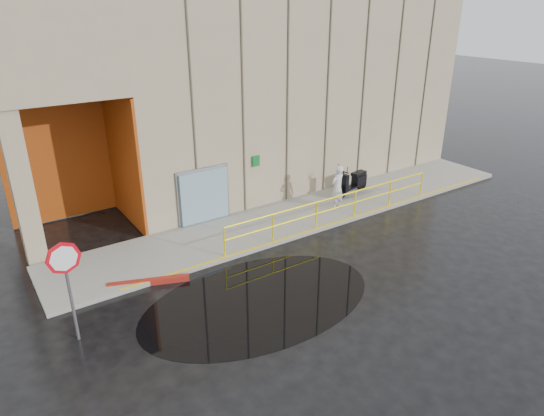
{
  "coord_description": "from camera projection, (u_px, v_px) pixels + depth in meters",
  "views": [
    {
      "loc": [
        -7.02,
        -9.22,
        7.84
      ],
      "look_at": [
        1.26,
        3.0,
        1.47
      ],
      "focal_mm": 32.0,
      "sensor_mm": 36.0,
      "label": 1
    }
  ],
  "objects": [
    {
      "name": "person",
      "position": [
        337.0,
        187.0,
        19.08
      ],
      "size": [
        0.71,
        0.53,
        1.77
      ],
      "primitive_type": "imported",
      "rotation": [
        0.0,
        0.0,
        3.32
      ],
      "color": "silver",
      "rests_on": "sidewalk"
    },
    {
      "name": "ground",
      "position": [
        295.0,
        300.0,
        13.73
      ],
      "size": [
        120.0,
        120.0,
        0.0
      ],
      "primitive_type": "plane",
      "color": "black",
      "rests_on": "ground"
    },
    {
      "name": "building",
      "position": [
        245.0,
        82.0,
        23.04
      ],
      "size": [
        20.0,
        10.17,
        8.0
      ],
      "color": "gray",
      "rests_on": "ground"
    },
    {
      "name": "scooter",
      "position": [
        353.0,
        175.0,
        20.5
      ],
      "size": [
        1.92,
        0.89,
        1.46
      ],
      "rotation": [
        0.0,
        0.0,
        0.16
      ],
      "color": "black",
      "rests_on": "sidewalk"
    },
    {
      "name": "sidewalk",
      "position": [
        308.0,
        213.0,
        19.18
      ],
      "size": [
        20.0,
        3.0,
        0.15
      ],
      "primitive_type": "cube",
      "color": "gray",
      "rests_on": "ground"
    },
    {
      "name": "guardrail",
      "position": [
        336.0,
        208.0,
        18.05
      ],
      "size": [
        9.56,
        0.06,
        1.03
      ],
      "color": "#FFEA0D",
      "rests_on": "sidewalk"
    },
    {
      "name": "puddle",
      "position": [
        259.0,
        300.0,
        13.71
      ],
      "size": [
        7.11,
        4.52,
        0.01
      ],
      "primitive_type": "cube",
      "rotation": [
        0.0,
        0.0,
        -0.03
      ],
      "color": "black",
      "rests_on": "ground"
    },
    {
      "name": "red_curb",
      "position": [
        149.0,
        282.0,
        14.45
      ],
      "size": [
        2.31,
        1.02,
        0.18
      ],
      "primitive_type": "cube",
      "rotation": [
        0.0,
        0.0,
        -0.36
      ],
      "color": "maroon",
      "rests_on": "ground"
    },
    {
      "name": "stop_sign",
      "position": [
        66.0,
        271.0,
        11.37
      ],
      "size": [
        0.82,
        0.12,
        2.74
      ],
      "rotation": [
        0.0,
        0.0,
        -0.32
      ],
      "color": "slate",
      "rests_on": "ground"
    }
  ]
}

